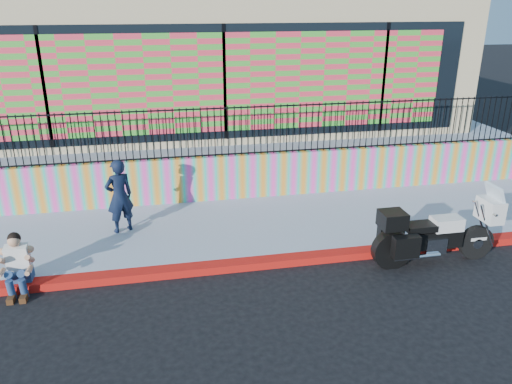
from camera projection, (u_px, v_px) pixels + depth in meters
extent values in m
plane|color=black|center=(258.00, 267.00, 9.53)|extent=(90.00, 90.00, 0.00)
cube|color=#AF140C|center=(258.00, 263.00, 9.51)|extent=(16.00, 0.30, 0.15)
cube|color=#9097AC|center=(243.00, 227.00, 11.02)|extent=(16.00, 3.00, 0.15)
cube|color=#FF43B2|center=(231.00, 177.00, 12.26)|extent=(16.00, 0.20, 1.10)
cube|color=#9097AC|center=(209.00, 130.00, 16.95)|extent=(16.00, 10.00, 1.25)
cube|color=tan|center=(207.00, 51.00, 15.82)|extent=(14.00, 8.00, 4.00)
cube|color=black|center=(225.00, 83.00, 12.29)|extent=(12.60, 0.04, 2.80)
cube|color=#EF354B|center=(225.00, 83.00, 12.26)|extent=(11.48, 0.02, 2.40)
cylinder|color=black|center=(476.00, 242.00, 9.73)|extent=(0.69, 0.15, 0.69)
cylinder|color=black|center=(392.00, 251.00, 9.41)|extent=(0.69, 0.15, 0.69)
cube|color=black|center=(436.00, 238.00, 9.51)|extent=(0.99, 0.29, 0.35)
cube|color=silver|center=(432.00, 243.00, 9.54)|extent=(0.42, 0.35, 0.31)
cube|color=silver|center=(447.00, 223.00, 9.44)|extent=(0.57, 0.33, 0.25)
cube|color=black|center=(420.00, 227.00, 9.35)|extent=(0.57, 0.35, 0.12)
cube|color=silver|center=(490.00, 210.00, 9.52)|extent=(0.31, 0.54, 0.44)
cube|color=silver|center=(495.00, 193.00, 9.41)|extent=(0.19, 0.48, 0.35)
cube|color=black|center=(392.00, 220.00, 9.17)|extent=(0.46, 0.44, 0.31)
cube|color=black|center=(406.00, 247.00, 9.06)|extent=(0.50, 0.19, 0.42)
cube|color=black|center=(391.00, 232.00, 9.63)|extent=(0.50, 0.19, 0.42)
cube|color=silver|center=(477.00, 238.00, 9.70)|extent=(0.33, 0.17, 0.06)
imported|color=black|center=(119.00, 196.00, 10.39)|extent=(0.68, 0.59, 1.59)
cube|color=navy|center=(22.00, 275.00, 8.77)|extent=(0.36, 0.28, 0.18)
cube|color=white|center=(18.00, 259.00, 8.61)|extent=(0.38, 0.27, 0.54)
sphere|color=tan|center=(14.00, 241.00, 8.44)|extent=(0.21, 0.21, 0.21)
cube|color=#472814|center=(11.00, 299.00, 8.42)|extent=(0.11, 0.26, 0.10)
cube|color=#472814|center=(24.00, 297.00, 8.46)|extent=(0.11, 0.26, 0.10)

